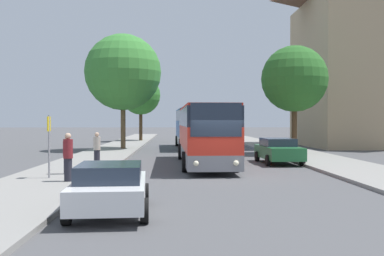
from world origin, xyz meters
name	(u,v)px	position (x,y,z in m)	size (l,w,h in m)	color
ground_plane	(220,178)	(0.00, 0.00, 0.00)	(300.00, 300.00, 0.00)	#4C4C4F
sidewalk_left	(57,177)	(-7.00, 0.00, 0.07)	(4.00, 120.00, 0.15)	gray
sidewalk_right	(379,175)	(7.00, 0.00, 0.07)	(4.00, 120.00, 0.15)	gray
bus_front	(204,134)	(-0.30, 5.77, 1.75)	(2.89, 12.16, 3.26)	gray
bus_middle	(193,127)	(-0.35, 21.14, 1.90)	(3.10, 11.80, 3.57)	silver
parked_car_left_curb	(110,187)	(-3.69, -7.34, 0.72)	(2.21, 4.18, 1.34)	silver
parked_car_right_near	(278,150)	(4.03, 6.41, 0.77)	(2.17, 4.69, 1.46)	#236B38
parked_car_right_far	(230,137)	(4.06, 29.29, 0.71)	(2.04, 4.26, 1.32)	black
bus_stop_sign	(49,139)	(-7.07, -0.90, 1.73)	(0.08, 0.45, 2.55)	gray
pedestrian_waiting_near	(68,157)	(-6.06, -1.95, 1.09)	(0.36, 0.36, 1.86)	#23232D
pedestrian_waiting_far	(67,155)	(-6.66, 0.45, 0.98)	(0.36, 0.36, 1.65)	#23232D
pedestrian_walking_back	(97,149)	(-5.96, 3.85, 1.03)	(0.36, 0.36, 1.74)	#23232D
tree_left_near	(141,95)	(-5.99, 34.18, 5.51)	(4.65, 4.65, 7.71)	#47331E
tree_left_far	(123,72)	(-6.27, 18.35, 6.52)	(6.35, 6.35, 9.56)	brown
tree_right_near	(294,79)	(6.87, 13.51, 5.56)	(4.89, 4.89, 7.88)	#47331E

